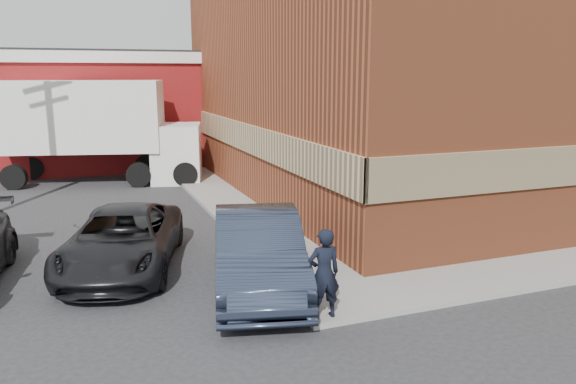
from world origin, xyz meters
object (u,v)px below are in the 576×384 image
object	(u,v)px
brick_building	(414,70)
box_truck	(101,125)
suv_a	(122,240)
man	(324,273)
sedan	(258,251)
warehouse	(34,109)

from	to	relation	value
brick_building	box_truck	xyz separation A→B (m)	(-11.69, 5.26, -2.22)
brick_building	suv_a	bearing A→B (deg)	-152.64
box_truck	brick_building	bearing A→B (deg)	-9.63
brick_building	man	size ratio (longest dim) A/B	10.74
man	sedan	world-z (taller)	man
suv_a	box_truck	size ratio (longest dim) A/B	0.57
man	box_truck	bearing A→B (deg)	-76.14
warehouse	box_truck	xyz separation A→B (m)	(2.81, -5.75, -0.35)
brick_building	suv_a	world-z (taller)	brick_building
man	warehouse	bearing A→B (deg)	-71.81
brick_building	sedan	world-z (taller)	brick_building
suv_a	man	bearing A→B (deg)	-37.48
warehouse	box_truck	size ratio (longest dim) A/B	1.81
warehouse	sedan	xyz separation A→B (m)	(5.20, -19.50, -1.97)
man	brick_building	bearing A→B (deg)	-126.38
suv_a	box_truck	world-z (taller)	box_truck
warehouse	man	xyz separation A→B (m)	(5.80, -21.55, -1.84)
man	suv_a	bearing A→B (deg)	-50.80
sedan	box_truck	xyz separation A→B (m)	(-2.39, 13.75, 1.62)
sedan	suv_a	bearing A→B (deg)	152.09
suv_a	box_truck	distance (m)	11.55
warehouse	sedan	world-z (taller)	warehouse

